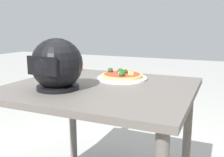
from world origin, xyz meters
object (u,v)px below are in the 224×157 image
dining_table (101,103)px  drinking_glass (73,63)px  pizza (122,75)px  motorcycle_helmet (57,65)px

dining_table → drinking_glass: size_ratio=9.02×
pizza → motorcycle_helmet: motorcycle_helmet is taller
motorcycle_helmet → drinking_glass: 0.55m
dining_table → motorcycle_helmet: (0.15, 0.16, 0.21)m
motorcycle_helmet → dining_table: bearing=-133.0°
pizza → drinking_glass: 0.44m
drinking_glass → dining_table: bearing=138.5°
pizza → motorcycle_helmet: bearing=60.6°
motorcycle_helmet → drinking_glass: bearing=-65.7°
dining_table → pizza: bearing=-103.4°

